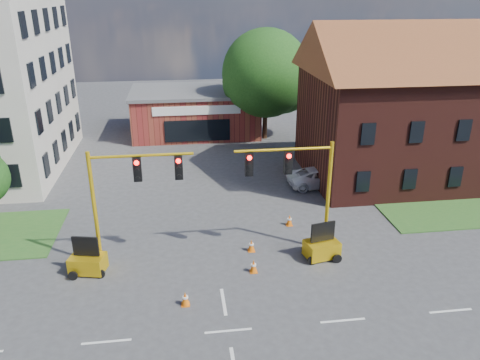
{
  "coord_description": "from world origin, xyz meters",
  "views": [
    {
      "loc": [
        -1.6,
        -15.74,
        13.29
      ],
      "look_at": [
        1.83,
        10.0,
        2.73
      ],
      "focal_mm": 35.0,
      "sensor_mm": 36.0,
      "label": 1
    }
  ],
  "objects": [
    {
      "name": "ground",
      "position": [
        0.0,
        0.0,
        0.0
      ],
      "size": [
        120.0,
        120.0,
        0.0
      ],
      "primitive_type": "plane",
      "color": "#3C3D3F",
      "rests_on": "ground"
    },
    {
      "name": "brick_shop",
      "position": [
        0.0,
        29.98,
        2.16
      ],
      "size": [
        12.4,
        8.4,
        4.3
      ],
      "color": "maroon",
      "rests_on": "ground"
    },
    {
      "name": "townhouse_row",
      "position": [
        18.0,
        16.0,
        5.93
      ],
      "size": [
        21.0,
        11.0,
        11.5
      ],
      "color": "#441914",
      "rests_on": "ground"
    },
    {
      "name": "tree_large",
      "position": [
        6.91,
        27.08,
        5.95
      ],
      "size": [
        8.54,
        8.13,
        10.28
      ],
      "color": "#362113",
      "rests_on": "ground"
    },
    {
      "name": "signal_mast_west",
      "position": [
        -4.36,
        6.0,
        3.92
      ],
      "size": [
        5.3,
        0.6,
        6.2
      ],
      "color": "gray",
      "rests_on": "ground"
    },
    {
      "name": "signal_mast_east",
      "position": [
        4.36,
        6.0,
        3.92
      ],
      "size": [
        5.3,
        0.6,
        6.2
      ],
      "color": "gray",
      "rests_on": "ground"
    },
    {
      "name": "trailer_west",
      "position": [
        -6.53,
        5.33,
        0.6
      ],
      "size": [
        1.91,
        1.48,
        1.93
      ],
      "rotation": [
        0.0,
        0.0,
        -0.23
      ],
      "color": "yellow",
      "rests_on": "ground"
    },
    {
      "name": "trailer_east",
      "position": [
        5.57,
        5.15,
        0.62
      ],
      "size": [
        1.95,
        1.51,
        1.98
      ],
      "rotation": [
        0.0,
        0.0,
        0.22
      ],
      "color": "yellow",
      "rests_on": "ground"
    },
    {
      "name": "cone_a",
      "position": [
        -1.74,
        2.0,
        0.34
      ],
      "size": [
        0.4,
        0.4,
        0.7
      ],
      "color": "orange",
      "rests_on": "ground"
    },
    {
      "name": "cone_b",
      "position": [
        1.76,
        4.25,
        0.34
      ],
      "size": [
        0.4,
        0.4,
        0.7
      ],
      "color": "orange",
      "rests_on": "ground"
    },
    {
      "name": "cone_c",
      "position": [
        1.97,
        6.3,
        0.34
      ],
      "size": [
        0.4,
        0.4,
        0.7
      ],
      "color": "orange",
      "rests_on": "ground"
    },
    {
      "name": "cone_d",
      "position": [
        4.72,
        9.0,
        0.34
      ],
      "size": [
        0.4,
        0.4,
        0.7
      ],
      "color": "orange",
      "rests_on": "ground"
    },
    {
      "name": "pickup_white",
      "position": [
        8.43,
        14.78,
        0.68
      ],
      "size": [
        5.05,
        2.59,
        1.36
      ],
      "primitive_type": "imported",
      "rotation": [
        0.0,
        0.0,
        1.64
      ],
      "color": "white",
      "rests_on": "ground"
    }
  ]
}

